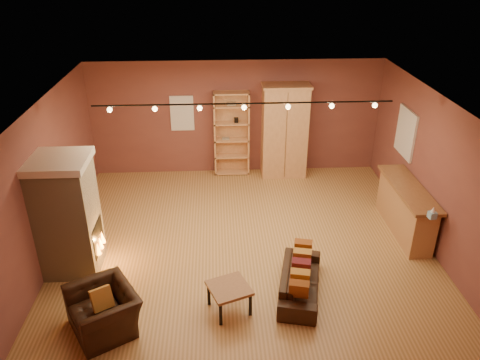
{
  "coord_description": "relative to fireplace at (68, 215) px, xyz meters",
  "views": [
    {
      "loc": [
        -0.49,
        -7.56,
        5.16
      ],
      "look_at": [
        -0.07,
        0.2,
        1.25
      ],
      "focal_mm": 35.0,
      "sensor_mm": 36.0,
      "label": 1
    }
  ],
  "objects": [
    {
      "name": "floor",
      "position": [
        3.04,
        0.6,
        -1.06
      ],
      "size": [
        7.0,
        7.0,
        0.0
      ],
      "primitive_type": "plane",
      "color": "olive",
      "rests_on": "ground"
    },
    {
      "name": "ceiling",
      "position": [
        3.04,
        0.6,
        1.74
      ],
      "size": [
        7.0,
        7.0,
        0.0
      ],
      "primitive_type": "plane",
      "rotation": [
        3.14,
        0.0,
        0.0
      ],
      "color": "brown",
      "rests_on": "back_wall"
    },
    {
      "name": "back_wall",
      "position": [
        3.04,
        3.85,
        0.34
      ],
      "size": [
        7.0,
        0.02,
        2.8
      ],
      "primitive_type": "cube",
      "color": "brown",
      "rests_on": "floor"
    },
    {
      "name": "left_wall",
      "position": [
        -0.46,
        0.6,
        0.34
      ],
      "size": [
        0.02,
        6.5,
        2.8
      ],
      "primitive_type": "cube",
      "color": "brown",
      "rests_on": "floor"
    },
    {
      "name": "right_wall",
      "position": [
        6.54,
        0.6,
        0.34
      ],
      "size": [
        0.02,
        6.5,
        2.8
      ],
      "primitive_type": "cube",
      "color": "brown",
      "rests_on": "floor"
    },
    {
      "name": "fireplace",
      "position": [
        0.0,
        0.0,
        0.0
      ],
      "size": [
        1.01,
        0.98,
        2.12
      ],
      "color": "#C2AF87",
      "rests_on": "floor"
    },
    {
      "name": "back_window",
      "position": [
        1.74,
        3.83,
        0.49
      ],
      "size": [
        0.56,
        0.04,
        0.86
      ],
      "primitive_type": "cube",
      "color": "white",
      "rests_on": "back_wall"
    },
    {
      "name": "bookcase",
      "position": [
        2.92,
        3.74,
        0.01
      ],
      "size": [
        0.86,
        0.33,
        2.1
      ],
      "color": "tan",
      "rests_on": "floor"
    },
    {
      "name": "armoire",
      "position": [
        4.19,
        3.56,
        0.09
      ],
      "size": [
        1.13,
        0.64,
        2.29
      ],
      "color": "tan",
      "rests_on": "floor"
    },
    {
      "name": "bar_counter",
      "position": [
        6.24,
        0.83,
        -0.56
      ],
      "size": [
        0.56,
        2.07,
        0.99
      ],
      "color": "tan",
      "rests_on": "floor"
    },
    {
      "name": "tissue_box",
      "position": [
        6.19,
        -0.31,
        0.02
      ],
      "size": [
        0.13,
        0.13,
        0.21
      ],
      "rotation": [
        0.0,
        0.0,
        0.15
      ],
      "color": "#81B2CF",
      "rests_on": "bar_counter"
    },
    {
      "name": "right_window",
      "position": [
        6.51,
        2.0,
        0.59
      ],
      "size": [
        0.05,
        0.9,
        1.0
      ],
      "primitive_type": "cube",
      "color": "white",
      "rests_on": "right_wall"
    },
    {
      "name": "loveseat",
      "position": [
        3.87,
        -0.92,
        -0.73
      ],
      "size": [
        0.8,
        1.62,
        0.69
      ],
      "rotation": [
        0.0,
        0.0,
        1.34
      ],
      "color": "black",
      "rests_on": "floor"
    },
    {
      "name": "armchair",
      "position": [
        0.82,
        -1.56,
        -0.61
      ],
      "size": [
        1.09,
        1.21,
        0.89
      ],
      "rotation": [
        0.0,
        0.0,
        -1.03
      ],
      "color": "black",
      "rests_on": "floor"
    },
    {
      "name": "coffee_table",
      "position": [
        2.69,
        -1.27,
        -0.68
      ],
      "size": [
        0.77,
        0.77,
        0.45
      ],
      "rotation": [
        0.0,
        0.0,
        0.37
      ],
      "color": "brown",
      "rests_on": "floor"
    },
    {
      "name": "track_rail",
      "position": [
        3.04,
        0.8,
        1.62
      ],
      "size": [
        5.2,
        0.09,
        0.13
      ],
      "color": "black",
      "rests_on": "ceiling"
    }
  ]
}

